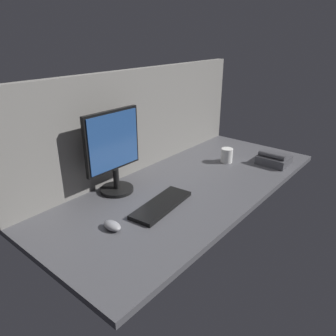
{
  "coord_description": "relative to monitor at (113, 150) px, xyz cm",
  "views": [
    {
      "loc": [
        -132.78,
        -96.33,
        80.18
      ],
      "look_at": [
        -12.78,
        0.0,
        14.0
      ],
      "focal_mm": 34.09,
      "sensor_mm": 36.0,
      "label": 1
    }
  ],
  "objects": [
    {
      "name": "ground_plane",
      "position": [
        31.94,
        -25.12,
        -25.18
      ],
      "size": [
        180.0,
        80.0,
        3.0
      ],
      "primitive_type": "cube",
      "color": "#515156"
    },
    {
      "name": "cubicle_wall_back",
      "position": [
        31.94,
        12.38,
        6.73
      ],
      "size": [
        180.0,
        5.0,
        60.82
      ],
      "color": "gray",
      "rests_on": "ground_plane"
    },
    {
      "name": "monitor",
      "position": [
        0.0,
        0.0,
        0.0
      ],
      "size": [
        34.15,
        18.0,
        44.22
      ],
      "color": "black",
      "rests_on": "ground_plane"
    },
    {
      "name": "keyboard",
      "position": [
        2.76,
        -30.37,
        -22.68
      ],
      "size": [
        38.27,
        17.25,
        2.0
      ],
      "primitive_type": "cube",
      "rotation": [
        0.0,
        0.0,
        0.12
      ],
      "color": "black",
      "rests_on": "ground_plane"
    },
    {
      "name": "mouse",
      "position": [
        -25.82,
        -26.62,
        -21.98
      ],
      "size": [
        5.97,
        9.81,
        3.4
      ],
      "primitive_type": "ellipsoid",
      "rotation": [
        0.0,
        0.0,
        -0.04
      ],
      "color": "#99999E",
      "rests_on": "ground_plane"
    },
    {
      "name": "mug_ceramic_white",
      "position": [
        74.84,
        -25.21,
        -18.89
      ],
      "size": [
        10.99,
        7.59,
        9.54
      ],
      "color": "white",
      "rests_on": "ground_plane"
    },
    {
      "name": "desk_phone",
      "position": [
        91.58,
        -50.26,
        -20.49
      ],
      "size": [
        17.2,
        19.17,
        8.8
      ],
      "color": "#4C4C51",
      "rests_on": "ground_plane"
    }
  ]
}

